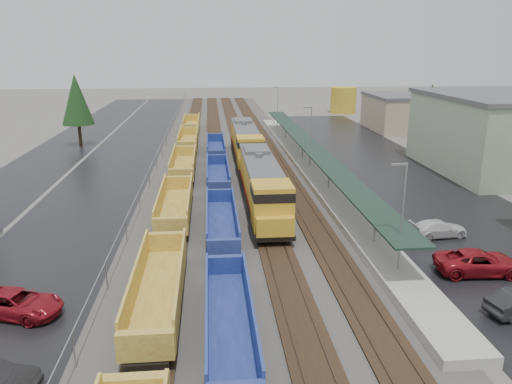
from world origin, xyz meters
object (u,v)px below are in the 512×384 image
locomotive_lead (262,184)px  parked_car_west_c (17,303)px  well_string_yellow (176,206)px  locomotive_trail (246,143)px  parked_car_east_c (438,229)px  well_string_blue (225,261)px  parked_car_east_b (479,262)px  storage_tank (343,100)px

locomotive_lead → parked_car_west_c: locomotive_lead is taller
well_string_yellow → locomotive_trail: bearing=70.6°
locomotive_trail → parked_car_east_c: 32.24m
well_string_blue → parked_car_east_b: 17.37m
well_string_yellow → parked_car_west_c: (-8.12, -16.07, -0.46)m
locomotive_lead → parked_car_west_c: size_ratio=3.95×
locomotive_trail → parked_car_east_c: bearing=-65.0°
locomotive_trail → parked_car_west_c: size_ratio=3.95×
locomotive_lead → locomotive_trail: size_ratio=1.00×
well_string_blue → storage_tank: bearing=70.1°
locomotive_lead → well_string_yellow: size_ratio=0.19×
parked_car_east_c → well_string_blue: bearing=101.0°
locomotive_trail → parked_car_west_c: locomotive_trail is taller
well_string_blue → parked_car_west_c: size_ratio=16.99×
locomotive_trail → parked_car_east_c: locomotive_trail is taller
well_string_blue → parked_car_east_b: (17.32, -1.19, -0.29)m
parked_car_west_c → well_string_yellow: bearing=-8.6°
parked_car_west_c → parked_car_east_b: 29.58m
parked_car_west_c → parked_car_east_c: parked_car_west_c is taller
well_string_blue → well_string_yellow: bearing=108.3°
storage_tank → locomotive_trail: bearing=-118.4°
well_string_yellow → storage_tank: bearing=64.3°
locomotive_trail → locomotive_lead: bearing=-90.0°
locomotive_trail → parked_car_east_b: size_ratio=3.60×
well_string_blue → storage_tank: 88.58m
locomotive_trail → well_string_blue: 35.11m
well_string_blue → parked_car_west_c: bearing=-161.9°
storage_tank → parked_car_east_b: size_ratio=1.00×
storage_tank → parked_car_east_c: (-12.58, -77.58, -2.25)m
storage_tank → parked_car_east_b: storage_tank is taller
storage_tank → well_string_blue: bearing=-109.9°
well_string_blue → parked_car_east_c: well_string_blue is taller
well_string_blue → parked_car_east_b: well_string_blue is taller
well_string_yellow → parked_car_east_c: well_string_yellow is taller
locomotive_lead → parked_car_east_b: bearing=-48.5°
storage_tank → parked_car_west_c: size_ratio=1.10×
locomotive_trail → storage_tank: size_ratio=3.59×
locomotive_lead → parked_car_east_b: 20.16m
well_string_yellow → parked_car_east_b: (21.32, -13.29, -0.39)m
well_string_blue → parked_car_east_c: (17.61, 5.68, -0.42)m
locomotive_trail → storage_tank: storage_tank is taller
locomotive_lead → parked_car_east_b: size_ratio=3.60×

